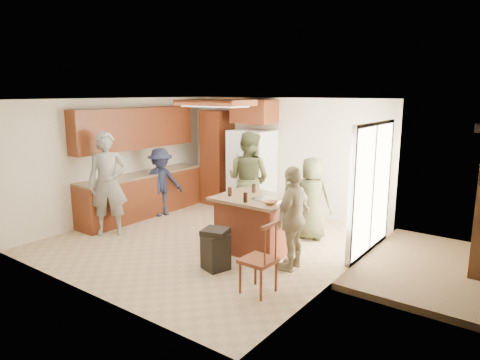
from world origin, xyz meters
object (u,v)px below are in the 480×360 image
Objects in this scene: refrigerator at (252,171)px; spindle_chair at (260,261)px; person_behind_left at (248,179)px; person_counter at (161,182)px; kitchen_island at (256,224)px; person_side_right at (293,218)px; trash_bin at (216,249)px; person_front_left at (108,184)px; person_behind_right at (311,198)px.

refrigerator is 1.81× the size of spindle_chair.
person_behind_left is 2.98m from spindle_chair.
person_counter is 2.89m from kitchen_island.
person_side_right reaches higher than spindle_chair.
person_side_right is at bearing -44.42° from refrigerator.
trash_bin is at bearing -97.70° from person_counter.
refrigerator is at bearing 126.41° from kitchen_island.
refrigerator is 1.41× the size of kitchen_island.
spindle_chair reaches higher than kitchen_island.
kitchen_island is 1.29× the size of spindle_chair.
trash_bin is at bearing 108.35° from person_behind_left.
spindle_chair is at bearing -53.82° from kitchen_island.
refrigerator is 4.07m from spindle_chair.
person_front_left is 1.45m from person_counter.
person_behind_left reaches higher than trash_bin.
trash_bin is (2.77, -1.52, -0.41)m from person_counter.
kitchen_island is at bearing 126.14° from person_behind_left.
person_front_left is 1.32× the size of person_counter.
kitchen_island is (-0.85, 0.27, -0.31)m from person_side_right.
trash_bin is 0.63× the size of spindle_chair.
person_side_right reaches higher than trash_bin.
spindle_chair is (3.73, -1.78, -0.28)m from person_counter.
person_behind_right reaches higher than trash_bin.
refrigerator is at bearing -36.91° from person_behind_right.
person_behind_left is 2.98× the size of trash_bin.
spindle_chair is at bearing -15.06° from trash_bin.
person_front_left is at bearing -161.69° from kitchen_island.
person_behind_right is 1.17× the size of kitchen_island.
person_behind_right is 1.51× the size of spindle_chair.
refrigerator reaches higher than kitchen_island.
person_side_right is at bearing 37.83° from trash_bin.
spindle_chair is at bearing 123.95° from person_behind_left.
person_behind_right is 2.39× the size of trash_bin.
person_behind_left is at bearing -58.61° from refrigerator.
person_counter is at bearing 154.52° from spindle_chair.
person_behind_left is at bearing 112.59° from trash_bin.
trash_bin is at bearing 164.94° from spindle_chair.
spindle_chair is at bearing 1.62° from person_side_right.
person_behind_left is 2.00m from person_counter.
person_front_left is 2.88m from kitchen_island.
person_front_left is 3.61m from person_side_right.
trash_bin is (-0.06, -0.98, -0.16)m from kitchen_island.
person_counter is (-1.91, -0.53, -0.21)m from person_behind_left.
person_side_right reaches higher than person_counter.
person_side_right is 1.24m from trash_bin.
person_behind_right is at bearing 177.19° from person_behind_left.
trash_bin is at bearing -64.47° from refrigerator.
person_side_right is 1.08× the size of person_counter.
person_counter reaches higher than trash_bin.
kitchen_island is (0.91, -1.07, -0.46)m from person_behind_left.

